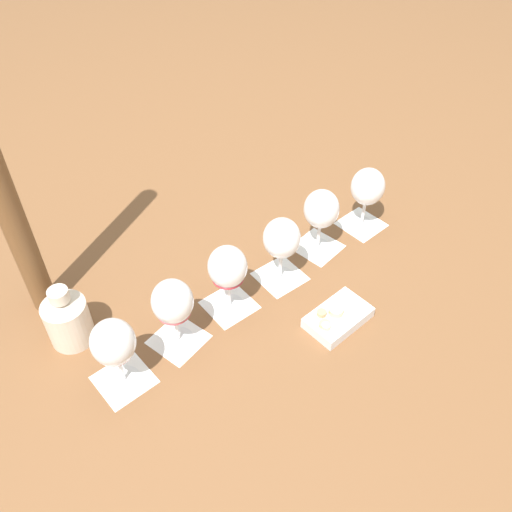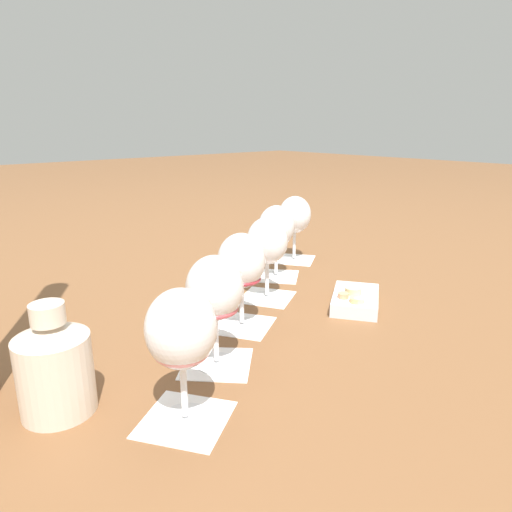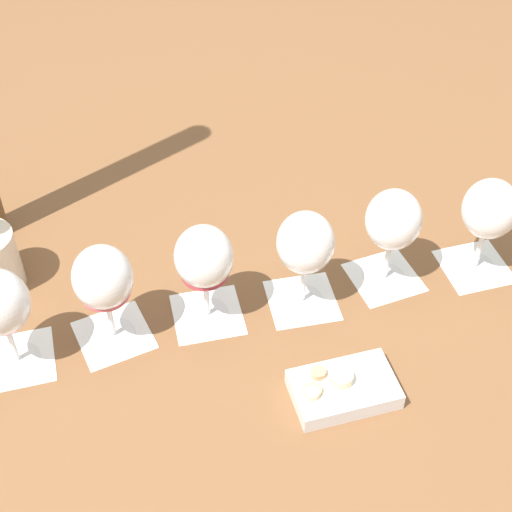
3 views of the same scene
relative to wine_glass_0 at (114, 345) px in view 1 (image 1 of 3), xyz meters
The scene contains 15 objects.
ground_plane 0.38m from the wine_glass_0, 34.13° to the left, with size 8.00×8.00×0.00m, color brown.
tasting_card_0 0.11m from the wine_glass_0, 153.43° to the right, with size 0.14×0.14×0.00m.
tasting_card_1 0.18m from the wine_glass_0, 37.11° to the left, with size 0.15×0.15×0.00m.
tasting_card_2 0.31m from the wine_glass_0, 35.68° to the left, with size 0.14×0.14×0.00m.
tasting_card_3 0.45m from the wine_glass_0, 33.41° to the left, with size 0.14×0.14×0.00m.
tasting_card_4 0.58m from the wine_glass_0, 34.59° to the left, with size 0.15×0.15×0.00m.
tasting_card_5 0.73m from the wine_glass_0, 33.03° to the left, with size 0.14×0.14×0.00m.
wine_glass_0 is the anchor object (origin of this frame).
wine_glass_1 0.14m from the wine_glass_0, 37.11° to the left, with size 0.09×0.09×0.17m.
wine_glass_2 0.28m from the wine_glass_0, 35.68° to the left, with size 0.09×0.09×0.17m.
wine_glass_3 0.43m from the wine_glass_0, 33.41° to the left, with size 0.09×0.09×0.17m.
wine_glass_4 0.57m from the wine_glass_0, 34.59° to the left, with size 0.09×0.09×0.17m.
wine_glass_5 0.72m from the wine_glass_0, 33.03° to the left, with size 0.09×0.09×0.17m.
ceramic_vase 0.17m from the wine_glass_0, 131.36° to the left, with size 0.09×0.09×0.15m.
snack_dish 0.48m from the wine_glass_0, 10.29° to the left, with size 0.17×0.15×0.04m.
Camera 1 is at (-0.12, -0.84, 0.93)m, focal length 38.00 mm.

